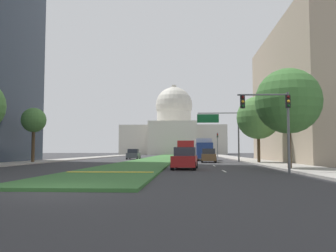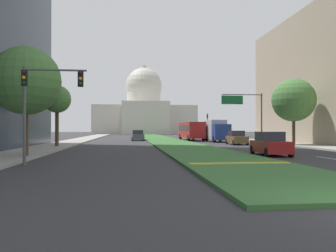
# 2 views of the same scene
# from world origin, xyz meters

# --- Properties ---
(ground_plane) EXTENTS (263.47, 263.47, 0.00)m
(ground_plane) POSITION_xyz_m (0.00, 59.88, 0.00)
(ground_plane) COLOR #333335
(grass_median) EXTENTS (5.86, 107.78, 0.14)m
(grass_median) POSITION_xyz_m (0.00, 53.89, 0.07)
(grass_median) COLOR #386B33
(grass_median) RESTS_ON ground_plane
(median_curb_nose) EXTENTS (5.27, 0.50, 0.04)m
(median_curb_nose) POSITION_xyz_m (0.00, 9.09, 0.16)
(median_curb_nose) COLOR gold
(median_curb_nose) RESTS_ON grass_median
(lane_dashes_right) EXTENTS (0.16, 75.53, 0.01)m
(lane_dashes_right) POSITION_xyz_m (7.28, 48.05, 0.00)
(lane_dashes_right) COLOR silver
(lane_dashes_right) RESTS_ON ground_plane
(sidewalk_left) EXTENTS (4.00, 107.78, 0.15)m
(sidewalk_left) POSITION_xyz_m (-13.63, 47.90, 0.07)
(sidewalk_left) COLOR #9E9991
(sidewalk_left) RESTS_ON ground_plane
(sidewalk_right) EXTENTS (4.00, 107.78, 0.15)m
(sidewalk_right) POSITION_xyz_m (13.63, 47.90, 0.07)
(sidewalk_right) COLOR #9E9991
(sidewalk_right) RESTS_ON ground_plane
(capitol_building) EXTENTS (36.54, 29.29, 25.86)m
(capitol_building) POSITION_xyz_m (0.00, 118.98, 8.12)
(capitol_building) COLOR beige
(capitol_building) RESTS_ON ground_plane
(traffic_light_near_left) EXTENTS (3.34, 0.35, 5.20)m
(traffic_light_near_left) POSITION_xyz_m (-10.29, 10.72, 3.80)
(traffic_light_near_left) COLOR #515456
(traffic_light_near_left) RESTS_ON ground_plane
(traffic_light_far_right) EXTENTS (0.28, 0.35, 5.20)m
(traffic_light_far_right) POSITION_xyz_m (11.13, 62.91, 3.31)
(traffic_light_far_right) COLOR #515456
(traffic_light_far_right) RESTS_ON ground_plane
(overhead_guide_sign) EXTENTS (5.42, 0.20, 6.50)m
(overhead_guide_sign) POSITION_xyz_m (9.33, 33.81, 4.64)
(overhead_guide_sign) COLOR #515456
(overhead_guide_sign) RESTS_ON ground_plane
(street_tree_left_near) EXTENTS (4.55, 4.55, 7.39)m
(street_tree_left_near) POSITION_xyz_m (-12.46, 15.53, 5.11)
(street_tree_left_near) COLOR #4C3823
(street_tree_left_near) RESTS_ON ground_plane
(street_tree_left_mid) EXTENTS (2.84, 2.84, 6.39)m
(street_tree_left_mid) POSITION_xyz_m (-12.99, 27.75, 4.90)
(street_tree_left_mid) COLOR #4C3823
(street_tree_left_mid) RESTS_ON ground_plane
(street_tree_right_mid) EXTENTS (4.83, 4.83, 7.57)m
(street_tree_right_mid) POSITION_xyz_m (12.71, 28.05, 5.14)
(street_tree_right_mid) COLOR #4C3823
(street_tree_right_mid) RESTS_ON ground_plane
(sedan_lead_stopped) EXTENTS (2.12, 4.23, 1.72)m
(sedan_lead_stopped) POSITION_xyz_m (4.50, 15.62, 0.80)
(sedan_lead_stopped) COLOR maroon
(sedan_lead_stopped) RESTS_ON ground_plane
(sedan_midblock) EXTENTS (1.99, 4.26, 1.69)m
(sedan_midblock) POSITION_xyz_m (7.35, 31.83, 0.79)
(sedan_midblock) COLOR brown
(sedan_midblock) RESTS_ON ground_plane
(sedan_distant) EXTENTS (2.02, 4.51, 1.70)m
(sedan_distant) POSITION_xyz_m (-4.24, 46.93, 0.80)
(sedan_distant) COLOR #4C5156
(sedan_distant) RESTS_ON ground_plane
(box_truck_delivery) EXTENTS (2.40, 6.40, 3.20)m
(box_truck_delivery) POSITION_xyz_m (7.15, 40.21, 1.68)
(box_truck_delivery) COLOR navy
(box_truck_delivery) RESTS_ON ground_plane
(city_bus) EXTENTS (2.62, 11.00, 2.95)m
(city_bus) POSITION_xyz_m (4.50, 46.74, 1.77)
(city_bus) COLOR #B21E1E
(city_bus) RESTS_ON ground_plane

